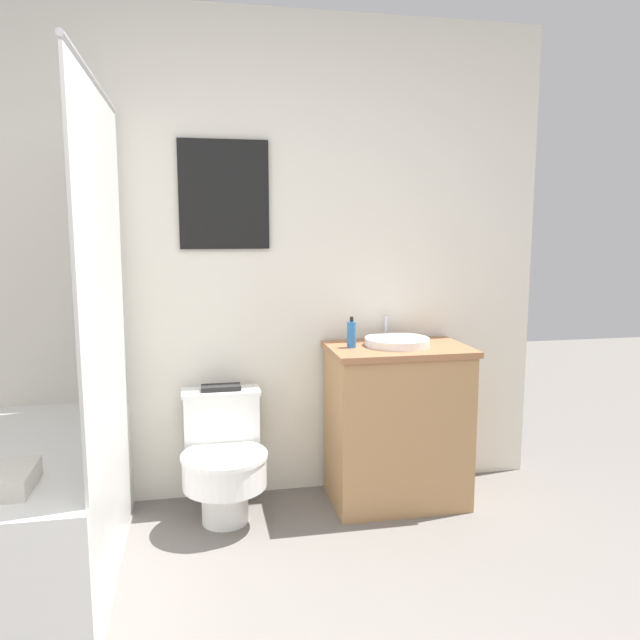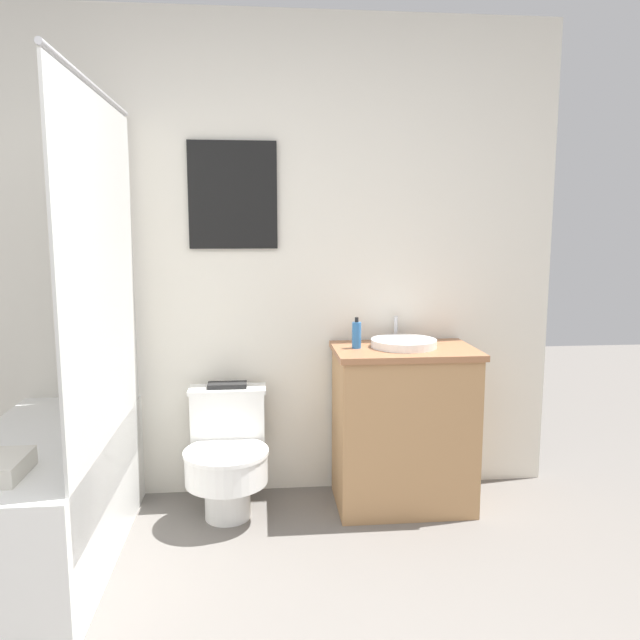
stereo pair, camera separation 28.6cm
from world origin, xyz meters
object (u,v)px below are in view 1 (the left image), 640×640
Objects in this scene: toilet at (224,457)px; sink at (397,341)px; soap_bottle at (352,334)px; book_on_tank at (221,388)px.

sink reaches higher than toilet.
sink is (0.89, 0.04, 0.54)m from toilet.
sink is at bearing 1.72° from soap_bottle.
toilet is at bearing -177.04° from soap_bottle.
soap_bottle is at bearing -178.28° from sink.
sink is at bearing -6.29° from book_on_tank.
soap_bottle is 0.79× the size of book_on_tank.
book_on_tank is (0.00, 0.14, 0.32)m from toilet.
toilet is 1.04m from sink.
book_on_tank is (-0.89, 0.10, -0.22)m from sink.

